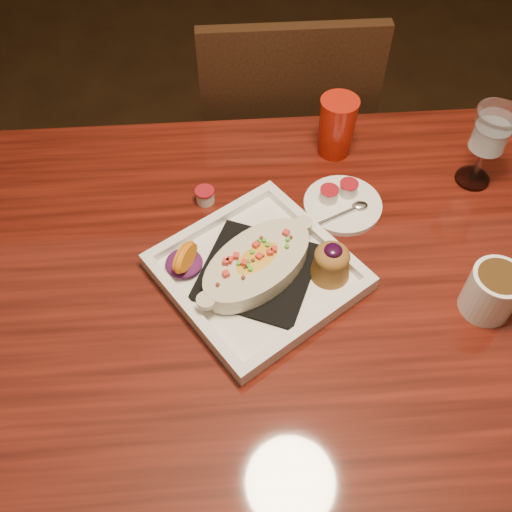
{
  "coord_description": "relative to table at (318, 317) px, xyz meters",
  "views": [
    {
      "loc": [
        -0.15,
        -0.54,
        1.56
      ],
      "look_at": [
        -0.11,
        0.06,
        0.77
      ],
      "focal_mm": 40.0,
      "sensor_mm": 36.0,
      "label": 1
    }
  ],
  "objects": [
    {
      "name": "creamer_loose",
      "position": [
        -0.2,
        0.21,
        0.11
      ],
      "size": [
        0.04,
        0.04,
        0.03
      ],
      "color": "silver",
      "rests_on": "table"
    },
    {
      "name": "saucer",
      "position": [
        0.06,
        0.18,
        0.11
      ],
      "size": [
        0.15,
        0.15,
        0.1
      ],
      "color": "white",
      "rests_on": "table"
    },
    {
      "name": "floor",
      "position": [
        0.0,
        0.0,
        -0.65
      ],
      "size": [
        7.0,
        7.0,
        0.0
      ],
      "primitive_type": "plane",
      "color": "black",
      "rests_on": "ground"
    },
    {
      "name": "coffee_mug",
      "position": [
        0.26,
        -0.06,
        0.14
      ],
      "size": [
        0.12,
        0.08,
        0.09
      ],
      "rotation": [
        0.0,
        0.0,
        0.02
      ],
      "color": "white",
      "rests_on": "table"
    },
    {
      "name": "plate",
      "position": [
        -0.1,
        0.03,
        0.12
      ],
      "size": [
        0.4,
        0.4,
        0.08
      ],
      "rotation": [
        0.0,
        0.0,
        0.59
      ],
      "color": "white",
      "rests_on": "table"
    },
    {
      "name": "goblet",
      "position": [
        0.33,
        0.23,
        0.21
      ],
      "size": [
        0.08,
        0.08,
        0.17
      ],
      "color": "silver",
      "rests_on": "table"
    },
    {
      "name": "chair_far",
      "position": [
        -0.0,
        0.63,
        -0.15
      ],
      "size": [
        0.42,
        0.42,
        0.93
      ],
      "rotation": [
        0.0,
        0.0,
        3.14
      ],
      "color": "black",
      "rests_on": "floor"
    },
    {
      "name": "table",
      "position": [
        0.0,
        0.0,
        0.0
      ],
      "size": [
        1.5,
        0.9,
        0.75
      ],
      "color": "maroon",
      "rests_on": "floor"
    },
    {
      "name": "red_tumbler",
      "position": [
        0.07,
        0.34,
        0.16
      ],
      "size": [
        0.08,
        0.08,
        0.13
      ],
      "primitive_type": "cone",
      "color": "red",
      "rests_on": "table"
    }
  ]
}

